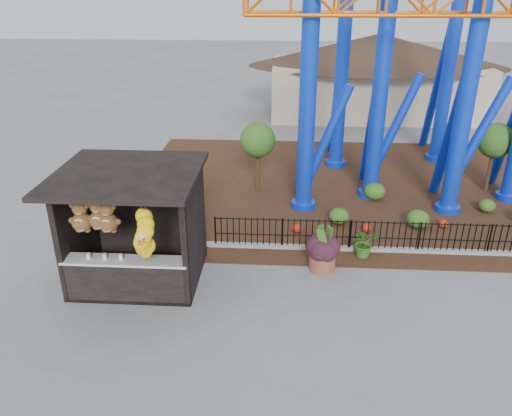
# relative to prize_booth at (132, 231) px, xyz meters

# --- Properties ---
(ground) EXTENTS (120.00, 120.00, 0.00)m
(ground) POSITION_rel_prize_booth_xyz_m (3.00, -0.90, -1.54)
(ground) COLOR slate
(ground) RESTS_ON ground
(mulch_bed) EXTENTS (18.00, 12.00, 0.02)m
(mulch_bed) POSITION_rel_prize_booth_xyz_m (7.00, 7.10, -1.53)
(mulch_bed) COLOR #331E11
(mulch_bed) RESTS_ON ground
(curb) EXTENTS (18.00, 0.18, 0.12)m
(curb) POSITION_rel_prize_booth_xyz_m (7.00, 2.10, -1.48)
(curb) COLOR gray
(curb) RESTS_ON ground
(prize_booth) EXTENTS (3.50, 3.40, 3.12)m
(prize_booth) POSITION_rel_prize_booth_xyz_m (0.00, 0.00, 0.00)
(prize_booth) COLOR black
(prize_booth) RESTS_ON ground
(picket_fence) EXTENTS (12.20, 0.06, 1.00)m
(picket_fence) POSITION_rel_prize_booth_xyz_m (7.90, 2.10, -1.04)
(picket_fence) COLOR black
(picket_fence) RESTS_ON ground
(roller_coaster) EXTENTS (11.00, 6.37, 10.82)m
(roller_coaster) POSITION_rel_prize_booth_xyz_m (8.12, 7.33, 4.90)
(roller_coaster) COLOR #0D37E0
(roller_coaster) RESTS_ON ground
(terracotta_planter) EXTENTS (0.94, 0.94, 0.58)m
(terracotta_planter) POSITION_rel_prize_booth_xyz_m (4.92, 0.99, -1.25)
(terracotta_planter) COLOR brown
(terracotta_planter) RESTS_ON ground
(planter_foliage) EXTENTS (0.70, 0.70, 0.64)m
(planter_foliage) POSITION_rel_prize_booth_xyz_m (4.92, 0.99, -0.64)
(planter_foliage) COLOR black
(planter_foliage) RESTS_ON terracotta_planter
(potted_plant) EXTENTS (0.84, 0.75, 0.86)m
(potted_plant) POSITION_rel_prize_booth_xyz_m (6.18, 1.80, -1.11)
(potted_plant) COLOR #1C5C1B
(potted_plant) RESTS_ON ground
(landscaping) EXTENTS (7.96, 3.38, 0.62)m
(landscaping) POSITION_rel_prize_booth_xyz_m (8.23, 4.61, -1.25)
(landscaping) COLOR #2D5719
(landscaping) RESTS_ON mulch_bed
(pavilion) EXTENTS (15.00, 15.00, 4.80)m
(pavilion) POSITION_rel_prize_booth_xyz_m (9.00, 19.10, 1.53)
(pavilion) COLOR #BFAD8C
(pavilion) RESTS_ON ground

